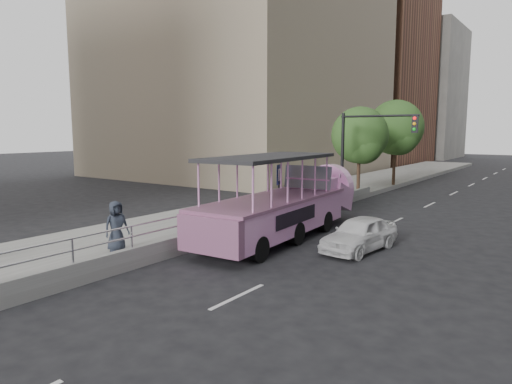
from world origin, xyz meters
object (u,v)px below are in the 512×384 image
(duck_boat, at_px, (286,206))
(street_tree_near, at_px, (361,137))
(traffic_signal, at_px, (363,144))
(car, at_px, (359,234))
(pedestrian_far, at_px, (116,226))
(street_tree_far, at_px, (396,130))
(parking_sign, at_px, (279,187))

(duck_boat, xyz_separation_m, street_tree_near, (-1.64, 11.32, 2.59))
(duck_boat, bearing_deg, traffic_signal, 90.33)
(duck_boat, distance_m, car, 3.47)
(duck_boat, bearing_deg, street_tree_near, 98.26)
(pedestrian_far, relative_size, street_tree_far, 0.26)
(duck_boat, height_order, traffic_signal, traffic_signal)
(duck_boat, bearing_deg, car, -8.47)
(car, xyz_separation_m, parking_sign, (-4.72, 2.03, 1.11))
(car, relative_size, street_tree_far, 0.56)
(car, relative_size, traffic_signal, 0.69)
(parking_sign, bearing_deg, traffic_signal, 78.55)
(pedestrian_far, bearing_deg, parking_sign, 3.14)
(duck_boat, xyz_separation_m, street_tree_far, (-1.44, 17.32, 3.08))
(duck_boat, height_order, street_tree_near, street_tree_near)
(car, xyz_separation_m, street_tree_near, (-5.02, 11.82, 3.21))
(car, bearing_deg, traffic_signal, 119.21)
(pedestrian_far, height_order, traffic_signal, traffic_signal)
(pedestrian_far, bearing_deg, car, -33.66)
(duck_boat, relative_size, street_tree_near, 1.77)
(parking_sign, height_order, street_tree_far, street_tree_far)
(traffic_signal, bearing_deg, street_tree_far, 98.43)
(duck_boat, relative_size, traffic_signal, 1.94)
(duck_boat, height_order, street_tree_far, street_tree_far)
(traffic_signal, bearing_deg, car, -67.79)
(pedestrian_far, xyz_separation_m, traffic_signal, (2.59, 14.15, 2.36))
(car, xyz_separation_m, street_tree_far, (-4.82, 17.82, 3.69))
(duck_boat, relative_size, street_tree_far, 1.57)
(car, bearing_deg, street_tree_far, 112.15)
(duck_boat, distance_m, street_tree_near, 11.73)
(car, xyz_separation_m, traffic_signal, (-3.43, 8.40, 2.89))
(car, height_order, traffic_signal, traffic_signal)
(street_tree_far, bearing_deg, parking_sign, -89.61)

